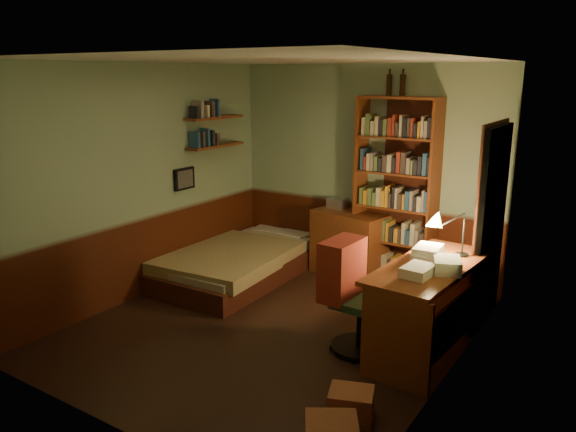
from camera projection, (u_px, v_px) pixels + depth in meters
The scene contains 23 objects.
floor at pixel (275, 328), 5.66m from camera, with size 3.50×4.00×0.02m, color black.
ceiling at pixel (273, 58), 5.02m from camera, with size 3.50×4.00×0.02m, color silver.
wall_back at pixel (365, 171), 6.97m from camera, with size 3.50×0.02×2.60m, color gray.
wall_left at pixel (144, 182), 6.27m from camera, with size 0.02×4.00×2.60m, color gray.
wall_right at pixel (458, 228), 4.41m from camera, with size 0.02×4.00×2.60m, color gray.
wall_front at pixel (102, 257), 3.71m from camera, with size 3.50×0.02×2.60m, color gray.
doorway at pixel (491, 227), 5.56m from camera, with size 0.06×0.90×2.00m, color black.
door_trim at pixel (487, 227), 5.58m from camera, with size 0.02×0.98×2.08m, color #3A180E.
bed at pixel (240, 251), 6.99m from camera, with size 1.19×2.22×0.66m, color olive.
dresser at pixel (349, 244), 7.03m from camera, with size 0.91×0.46×0.81m, color brown.
mini_stereo at pixel (337, 203), 7.15m from camera, with size 0.23×0.18×0.12m, color #B2B2B7.
bookshelf at pixel (396, 192), 6.63m from camera, with size 0.96×0.30×2.23m, color brown.
bottle_left at pixel (389, 85), 6.52m from camera, with size 0.06×0.06×0.24m, color black.
bottle_right at pixel (402, 85), 6.43m from camera, with size 0.06×0.06×0.24m, color black.
desk at pixel (428, 308), 5.10m from camera, with size 0.64×1.55×0.83m, color brown.
paper_stack at pixel (447, 265), 4.79m from camera, with size 0.22×0.30×0.12m, color silver.
desk_lamp at pixel (464, 226), 5.17m from camera, with size 0.17×0.17×0.57m, color black.
office_chair at pixel (361, 292), 5.04m from camera, with size 0.57×0.50×1.14m, color #305232.
red_jacket at pixel (352, 199), 4.86m from camera, with size 0.26×0.47×0.56m, color #A93022.
wall_shelf_lower at pixel (215, 146), 7.03m from camera, with size 0.20×0.90×0.03m, color brown.
wall_shelf_upper at pixel (214, 118), 6.94m from camera, with size 0.20×0.90×0.03m, color brown.
framed_picture at pixel (184, 179), 6.75m from camera, with size 0.04×0.32×0.26m, color black.
cardboard_box_b at pixel (351, 405), 4.13m from camera, with size 0.32×0.26×0.23m, color brown.
Camera 1 is at (2.96, -4.29, 2.48)m, focal length 35.00 mm.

